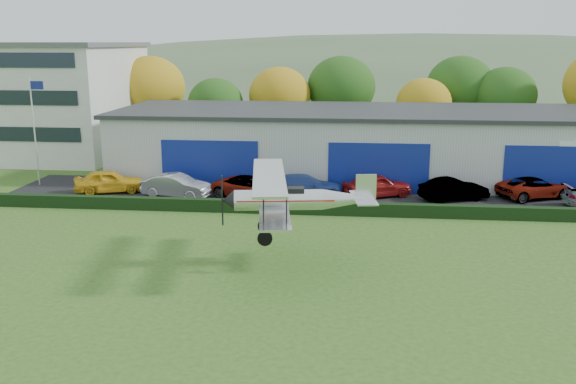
# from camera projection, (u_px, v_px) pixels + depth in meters

# --- Properties ---
(ground) EXTENTS (300.00, 300.00, 0.00)m
(ground) POSITION_uv_depth(u_px,v_px,m) (264.00, 332.00, 22.62)
(ground) COLOR #34571B
(ground) RESTS_ON ground
(apron) EXTENTS (48.00, 9.00, 0.05)m
(apron) POSITION_uv_depth(u_px,v_px,m) (349.00, 196.00, 42.61)
(apron) COLOR black
(apron) RESTS_ON ground
(hedge) EXTENTS (46.00, 0.60, 0.80)m
(hedge) POSITION_uv_depth(u_px,v_px,m) (349.00, 209.00, 37.88)
(hedge) COLOR black
(hedge) RESTS_ON ground
(hangar) EXTENTS (40.60, 12.60, 5.30)m
(hangar) POSITION_uv_depth(u_px,v_px,m) (375.00, 143.00, 48.54)
(hangar) COLOR #B2B7BC
(hangar) RESTS_ON ground
(office_block) EXTENTS (20.60, 15.60, 10.40)m
(office_block) POSITION_uv_depth(u_px,v_px,m) (21.00, 99.00, 57.95)
(office_block) COLOR silver
(office_block) RESTS_ON ground
(flagpole) EXTENTS (1.05, 0.10, 8.00)m
(flagpole) POSITION_uv_depth(u_px,v_px,m) (35.00, 122.00, 44.69)
(flagpole) COLOR silver
(flagpole) RESTS_ON ground
(tree_belt) EXTENTS (75.70, 13.22, 10.12)m
(tree_belt) POSITION_uv_depth(u_px,v_px,m) (329.00, 92.00, 60.46)
(tree_belt) COLOR #3D2614
(tree_belt) RESTS_ON ground
(distant_hills) EXTENTS (430.00, 196.00, 56.00)m
(distant_hills) POSITION_uv_depth(u_px,v_px,m) (322.00, 134.00, 161.45)
(distant_hills) COLOR #4C6642
(distant_hills) RESTS_ON ground
(car_0) EXTENTS (5.09, 3.28, 1.61)m
(car_0) POSITION_uv_depth(u_px,v_px,m) (109.00, 181.00, 43.34)
(car_0) COLOR gold
(car_0) RESTS_ON apron
(car_1) EXTENTS (5.02, 2.57, 1.58)m
(car_1) POSITION_uv_depth(u_px,v_px,m) (177.00, 186.00, 42.03)
(car_1) COLOR silver
(car_1) RESTS_ON apron
(car_2) EXTENTS (5.75, 4.14, 1.45)m
(car_2) POSITION_uv_depth(u_px,v_px,m) (251.00, 187.00, 41.87)
(car_2) COLOR gray
(car_2) RESTS_ON apron
(car_3) EXTENTS (5.84, 3.23, 1.60)m
(car_3) POSITION_uv_depth(u_px,v_px,m) (305.00, 187.00, 41.77)
(car_3) COLOR navy
(car_3) RESTS_ON apron
(car_4) EXTENTS (5.10, 3.72, 1.61)m
(car_4) POSITION_uv_depth(u_px,v_px,m) (377.00, 185.00, 42.11)
(car_4) COLOR maroon
(car_4) RESTS_ON apron
(car_5) EXTENTS (4.85, 3.10, 1.51)m
(car_5) POSITION_uv_depth(u_px,v_px,m) (454.00, 189.00, 41.16)
(car_5) COLOR gray
(car_5) RESTS_ON apron
(car_6) EXTENTS (5.68, 4.24, 1.43)m
(car_6) POSITION_uv_depth(u_px,v_px,m) (534.00, 188.00, 41.81)
(car_6) COLOR gray
(car_6) RESTS_ON apron
(biplane) EXTENTS (7.22, 8.27, 3.08)m
(biplane) POSITION_uv_depth(u_px,v_px,m) (292.00, 198.00, 28.45)
(biplane) COLOR silver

